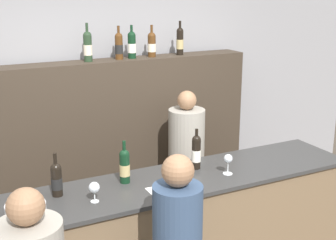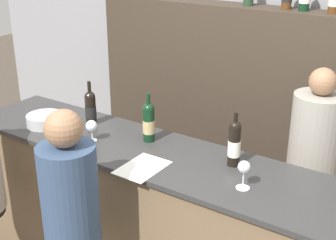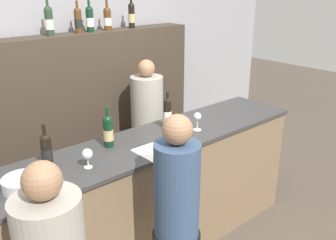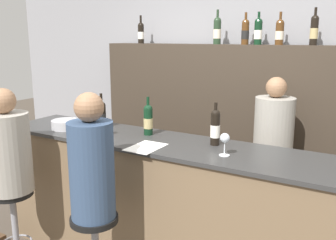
# 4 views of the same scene
# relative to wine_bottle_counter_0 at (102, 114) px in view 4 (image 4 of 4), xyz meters

# --- Properties ---
(wall_back) EXTENTS (6.40, 0.05, 2.60)m
(wall_back) POSITION_rel_wine_bottle_counter_0_xyz_m (0.75, 1.34, 0.11)
(wall_back) COLOR gray
(wall_back) RESTS_ON ground_plane
(bar_counter) EXTENTS (3.05, 0.62, 1.07)m
(bar_counter) POSITION_rel_wine_bottle_counter_0_xyz_m (0.75, -0.11, -0.65)
(bar_counter) COLOR brown
(bar_counter) RESTS_ON ground_plane
(back_bar_cabinet) EXTENTS (2.86, 0.28, 1.78)m
(back_bar_cabinet) POSITION_rel_wine_bottle_counter_0_xyz_m (0.75, 1.11, -0.30)
(back_bar_cabinet) COLOR #382D23
(back_bar_cabinet) RESTS_ON ground_plane
(wine_bottle_counter_0) EXTENTS (0.07, 0.07, 0.30)m
(wine_bottle_counter_0) POSITION_rel_wine_bottle_counter_0_xyz_m (0.00, 0.00, 0.00)
(wine_bottle_counter_0) COLOR black
(wine_bottle_counter_0) RESTS_ON bar_counter
(wine_bottle_counter_1) EXTENTS (0.08, 0.08, 0.31)m
(wine_bottle_counter_1) POSITION_rel_wine_bottle_counter_0_xyz_m (0.49, 0.00, 0.01)
(wine_bottle_counter_1) COLOR black
(wine_bottle_counter_1) RESTS_ON bar_counter
(wine_bottle_counter_2) EXTENTS (0.07, 0.07, 0.32)m
(wine_bottle_counter_2) POSITION_rel_wine_bottle_counter_0_xyz_m (1.08, 0.00, 0.02)
(wine_bottle_counter_2) COLOR black
(wine_bottle_counter_2) RESTS_ON bar_counter
(wine_bottle_backbar_0) EXTENTS (0.07, 0.07, 0.31)m
(wine_bottle_backbar_0) POSITION_rel_wine_bottle_counter_0_xyz_m (-0.33, 1.11, 0.71)
(wine_bottle_backbar_0) COLOR black
(wine_bottle_backbar_0) RESTS_ON back_bar_cabinet
(wine_bottle_backbar_1) EXTENTS (0.08, 0.08, 0.34)m
(wine_bottle_backbar_1) POSITION_rel_wine_bottle_counter_0_xyz_m (0.60, 1.11, 0.73)
(wine_bottle_backbar_1) COLOR #233823
(wine_bottle_backbar_1) RESTS_ON back_bar_cabinet
(wine_bottle_backbar_2) EXTENTS (0.07, 0.07, 0.30)m
(wine_bottle_backbar_2) POSITION_rel_wine_bottle_counter_0_xyz_m (0.89, 1.11, 0.71)
(wine_bottle_backbar_2) COLOR #4C2D14
(wine_bottle_backbar_2) RESTS_ON back_bar_cabinet
(wine_bottle_backbar_3) EXTENTS (0.08, 0.08, 0.31)m
(wine_bottle_backbar_3) POSITION_rel_wine_bottle_counter_0_xyz_m (1.02, 1.11, 0.72)
(wine_bottle_backbar_3) COLOR black
(wine_bottle_backbar_3) RESTS_ON back_bar_cabinet
(wine_bottle_backbar_4) EXTENTS (0.08, 0.08, 0.30)m
(wine_bottle_backbar_4) POSITION_rel_wine_bottle_counter_0_xyz_m (1.23, 1.11, 0.71)
(wine_bottle_backbar_4) COLOR #4C2D14
(wine_bottle_backbar_4) RESTS_ON back_bar_cabinet
(wine_bottle_backbar_5) EXTENTS (0.07, 0.07, 0.33)m
(wine_bottle_backbar_5) POSITION_rel_wine_bottle_counter_0_xyz_m (1.53, 1.11, 0.72)
(wine_bottle_backbar_5) COLOR black
(wine_bottle_backbar_5) RESTS_ON back_bar_cabinet
(wine_glass_0) EXTENTS (0.07, 0.07, 0.14)m
(wine_glass_0) POSITION_rel_wine_bottle_counter_0_xyz_m (0.19, -0.20, -0.02)
(wine_glass_0) COLOR silver
(wine_glass_0) RESTS_ON bar_counter
(wine_glass_1) EXTENTS (0.07, 0.07, 0.16)m
(wine_glass_1) POSITION_rel_wine_bottle_counter_0_xyz_m (1.24, -0.20, -0.01)
(wine_glass_1) COLOR silver
(wine_glass_1) RESTS_ON bar_counter
(metal_bowl) EXTENTS (0.25, 0.25, 0.08)m
(metal_bowl) POSITION_rel_wine_bottle_counter_0_xyz_m (-0.24, -0.19, -0.08)
(metal_bowl) COLOR #B7B7BC
(metal_bowl) RESTS_ON bar_counter
(tasting_menu) EXTENTS (0.21, 0.30, 0.00)m
(tasting_menu) POSITION_rel_wine_bottle_counter_0_xyz_m (0.67, -0.32, -0.12)
(tasting_menu) COLOR white
(tasting_menu) RESTS_ON bar_counter
(bar_stool_left) EXTENTS (0.33, 0.33, 0.67)m
(bar_stool_left) POSITION_rel_wine_bottle_counter_0_xyz_m (-0.32, -0.73, -0.68)
(bar_stool_left) COLOR gray
(bar_stool_left) RESTS_ON ground_plane
(guest_seated_left) EXTENTS (0.35, 0.35, 0.81)m
(guest_seated_left) POSITION_rel_wine_bottle_counter_0_xyz_m (-0.32, -0.73, -0.17)
(guest_seated_left) COLOR gray
(guest_seated_left) RESTS_ON bar_stool_left
(bar_stool_right) EXTENTS (0.33, 0.33, 0.67)m
(bar_stool_right) POSITION_rel_wine_bottle_counter_0_xyz_m (0.53, -0.73, -0.68)
(bar_stool_right) COLOR gray
(bar_stool_right) RESTS_ON ground_plane
(guest_seated_right) EXTENTS (0.30, 0.30, 0.84)m
(guest_seated_right) POSITION_rel_wine_bottle_counter_0_xyz_m (0.53, -0.73, -0.14)
(guest_seated_right) COLOR #334766
(guest_seated_right) RESTS_ON bar_stool_right
(bartender) EXTENTS (0.33, 0.33, 1.53)m
(bartender) POSITION_rel_wine_bottle_counter_0_xyz_m (1.35, 0.64, -0.49)
(bartender) COLOR gray
(bartender) RESTS_ON ground_plane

